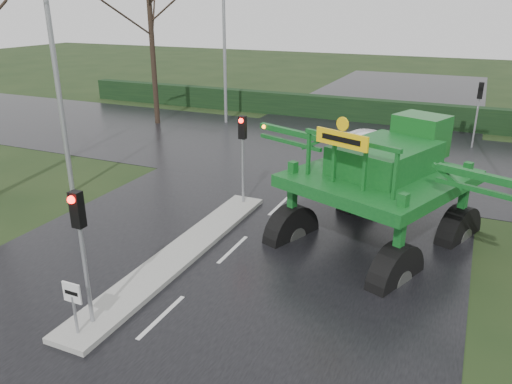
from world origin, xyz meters
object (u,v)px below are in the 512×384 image
at_px(keep_left_sign, 73,300).
at_px(street_light_left_near, 58,43).
at_px(crop_sprayer, 299,161).
at_px(traffic_signal_mid, 243,141).
at_px(street_light_left_far, 228,27).
at_px(traffic_signal_near, 80,230).
at_px(traffic_signal_far, 479,100).
at_px(white_sedan, 370,158).

distance_m(keep_left_sign, street_light_left_near, 11.32).
bearing_deg(crop_sprayer, keep_left_sign, -88.67).
xyz_separation_m(traffic_signal_mid, street_light_left_far, (-6.89, 12.51, 3.40)).
bearing_deg(traffic_signal_mid, street_light_left_far, 118.86).
distance_m(traffic_signal_near, traffic_signal_mid, 8.50).
distance_m(traffic_signal_far, crop_sprayer, 14.96).
bearing_deg(white_sedan, traffic_signal_near, -176.43).
distance_m(traffic_signal_near, white_sedan, 17.27).
bearing_deg(white_sedan, keep_left_sign, -176.13).
xyz_separation_m(traffic_signal_near, crop_sprayer, (2.75, 6.94, 0.02)).
xyz_separation_m(keep_left_sign, street_light_left_near, (-6.89, 7.50, 4.93)).
relative_size(traffic_signal_mid, street_light_left_near, 0.35).
xyz_separation_m(street_light_left_near, street_light_left_far, (0.00, 14.00, 0.00)).
bearing_deg(traffic_signal_mid, crop_sprayer, -29.58).
bearing_deg(street_light_left_near, crop_sprayer, -0.40).
distance_m(street_light_left_far, white_sedan, 12.45).
bearing_deg(keep_left_sign, street_light_left_far, 107.78).
bearing_deg(street_light_left_near, traffic_signal_mid, 12.21).
xyz_separation_m(traffic_signal_near, traffic_signal_far, (7.80, 21.02, 0.00)).
bearing_deg(traffic_signal_near, white_sedan, 79.31).
bearing_deg(white_sedan, traffic_signal_far, -33.29).
xyz_separation_m(traffic_signal_near, white_sedan, (3.17, 16.78, -2.59)).
relative_size(traffic_signal_mid, street_light_left_far, 0.35).
bearing_deg(street_light_left_far, traffic_signal_mid, -61.14).
height_order(street_light_left_near, crop_sprayer, street_light_left_near).
height_order(traffic_signal_mid, street_light_left_near, street_light_left_near).
xyz_separation_m(crop_sprayer, white_sedan, (0.42, 9.84, -2.61)).
relative_size(traffic_signal_mid, crop_sprayer, 0.38).
bearing_deg(street_light_left_near, street_light_left_far, 90.00).
height_order(keep_left_sign, white_sedan, keep_left_sign).
bearing_deg(street_light_left_near, traffic_signal_far, 43.63).
xyz_separation_m(street_light_left_near, crop_sprayer, (9.64, -0.07, -3.38)).
relative_size(street_light_left_far, crop_sprayer, 1.08).
bearing_deg(traffic_signal_mid, white_sedan, 69.06).
bearing_deg(street_light_left_far, crop_sprayer, -55.57).
height_order(street_light_left_far, crop_sprayer, street_light_left_far).
xyz_separation_m(street_light_left_near, white_sedan, (10.06, 9.77, -5.99)).
relative_size(traffic_signal_near, white_sedan, 0.89).
relative_size(street_light_left_near, crop_sprayer, 1.08).
distance_m(traffic_signal_mid, crop_sprayer, 3.16).
bearing_deg(keep_left_sign, traffic_signal_far, 70.07).
relative_size(keep_left_sign, street_light_left_far, 0.14).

